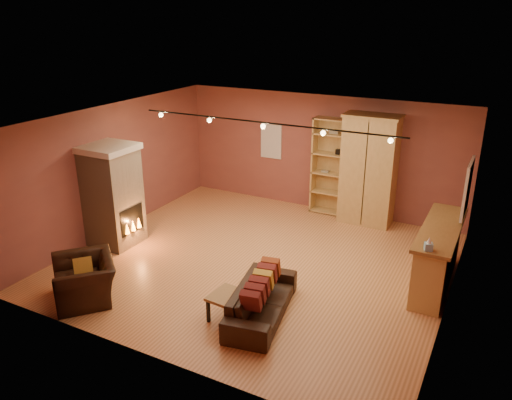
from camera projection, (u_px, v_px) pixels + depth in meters
The scene contains 16 objects.
floor at pixel (258, 261), 9.78m from camera, with size 7.00×7.00×0.00m, color #AE6C3D.
ceiling at pixel (258, 120), 8.79m from camera, with size 7.00×7.00×0.00m, color brown.
back_wall at pixel (320, 153), 11.98m from camera, with size 7.00×0.02×2.80m, color brown.
left_wall at pixel (115, 169), 10.80m from camera, with size 0.02×6.50×2.80m, color brown.
right_wall at pixel (457, 230), 7.77m from camera, with size 0.02×6.50×2.80m, color brown.
fireplace at pixel (113, 195), 10.23m from camera, with size 1.01×0.98×2.12m.
back_window at pixel (271, 141), 12.47m from camera, with size 0.56×0.04×0.86m, color silver.
bookcase at pixel (333, 166), 11.79m from camera, with size 0.95×0.37×2.31m.
armoire at pixel (369, 170), 11.20m from camera, with size 1.23×0.70×2.52m.
bar_counter at pixel (437, 255), 8.79m from camera, with size 0.62×2.33×1.11m.
tissue_box at pixel (429, 245), 7.73m from camera, with size 0.15×0.15×0.22m.
right_window at pixel (467, 188), 8.85m from camera, with size 0.05×0.90×1.00m, color silver.
loveseat at pixel (262, 294), 7.91m from camera, with size 0.88×1.96×0.78m.
armchair at pixel (84, 273), 8.35m from camera, with size 1.30×1.26×0.96m.
coffee_table at pixel (229, 299), 7.82m from camera, with size 0.62×0.62×0.43m.
track_rail at pixel (263, 124), 8.99m from camera, with size 5.20×0.09×0.13m.
Camera 1 is at (4.01, -7.74, 4.59)m, focal length 35.00 mm.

